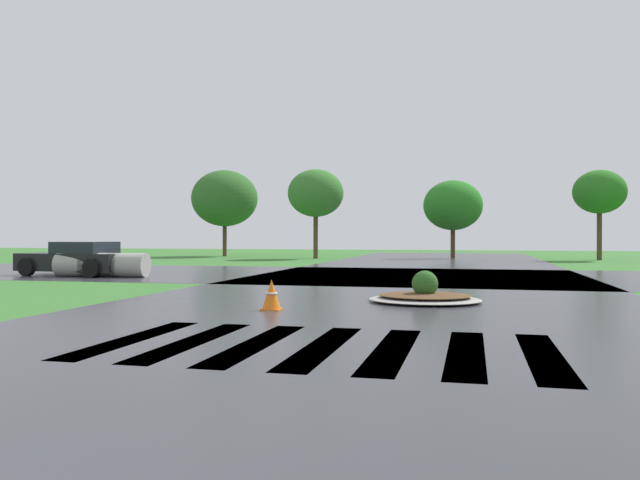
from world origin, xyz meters
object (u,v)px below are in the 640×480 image
(drainage_pipe_stack, at_px, (102,265))
(traffic_cone, at_px, (272,295))
(median_island, at_px, (425,296))
(car_white_sedan, at_px, (78,259))

(drainage_pipe_stack, distance_m, traffic_cone, 11.77)
(median_island, bearing_deg, traffic_cone, -142.52)
(car_white_sedan, bearing_deg, drainage_pipe_stack, 163.31)
(drainage_pipe_stack, relative_size, traffic_cone, 5.65)
(median_island, xyz_separation_m, car_white_sedan, (-12.75, 6.33, 0.44))
(drainage_pipe_stack, bearing_deg, car_white_sedan, 157.88)
(car_white_sedan, xyz_separation_m, traffic_cone, (9.99, -8.45, -0.29))
(car_white_sedan, bearing_deg, traffic_cone, 145.20)
(drainage_pipe_stack, xyz_separation_m, traffic_cone, (8.70, -7.92, -0.13))
(car_white_sedan, xyz_separation_m, drainage_pipe_stack, (1.29, -0.52, -0.16))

